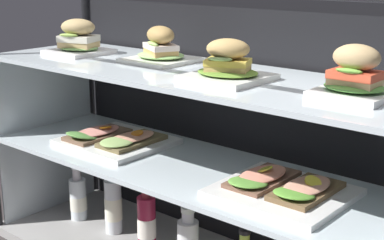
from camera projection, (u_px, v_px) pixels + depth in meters
The scene contains 14 objects.
case_frame at pixel (224, 119), 1.87m from camera, with size 1.53×0.49×0.91m.
riser_lower_tier at pixel (192, 220), 1.83m from camera, with size 1.47×0.43×0.33m.
shelf_lower_glass at pixel (192, 169), 1.79m from camera, with size 1.49×0.44×0.01m, color silver.
riser_upper_tier at pixel (192, 122), 1.75m from camera, with size 1.47×0.43×0.28m.
shelf_upper_glass at pixel (192, 74), 1.71m from camera, with size 1.49×0.44×0.01m, color silver.
plated_roll_sandwich_far_left at pixel (78, 40), 2.01m from camera, with size 0.19×0.19×0.12m.
plated_roll_sandwich_far_right at pixel (161, 49), 1.85m from camera, with size 0.20×0.20×0.11m.
plated_roll_sandwich_right_of_center at pixel (228, 66), 1.56m from camera, with size 0.21×0.21×0.11m.
plated_roll_sandwich_center at pixel (355, 78), 1.37m from camera, with size 0.17×0.17×0.13m.
open_sandwich_tray_center at pixel (114, 139), 1.99m from camera, with size 0.34×0.31×0.06m.
open_sandwich_tray_mid_right at pixel (282, 188), 1.56m from camera, with size 0.34×0.30×0.06m.
juice_bottle_back_right at pixel (79, 198), 2.21m from camera, with size 0.06×0.06×0.22m.
juice_bottle_front_middle at pixel (113, 205), 2.09m from camera, with size 0.06×0.06×0.26m.
juice_bottle_tucked_behind at pixel (147, 223), 1.96m from camera, with size 0.06×0.06×0.24m.
Camera 1 is at (1.09, -1.28, 0.98)m, focal length 54.66 mm.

